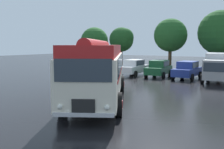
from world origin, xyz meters
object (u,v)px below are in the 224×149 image
car_near_left (134,67)px  box_van (219,66)px  car_mid_right (187,70)px  vintage_bus (98,68)px  car_mid_left (159,68)px

car_near_left → box_van: bearing=-0.6°
car_mid_right → box_van: box_van is taller
vintage_bus → car_mid_right: 12.88m
car_mid_right → box_van: 2.95m
car_mid_right → box_van: size_ratio=0.72×
vintage_bus → car_near_left: 13.23m
car_near_left → car_mid_right: (5.60, 0.24, 0.00)m
vintage_bus → car_mid_right: vintage_bus is taller
vintage_bus → car_mid_right: (1.42, 12.75, -1.05)m
car_near_left → car_mid_left: size_ratio=0.98×
car_near_left → car_mid_left: (2.71, 0.33, 0.00)m
vintage_bus → box_van: (4.30, 12.42, -0.53)m
vintage_bus → box_van: bearing=70.9°
car_near_left → box_van: box_van is taller
car_mid_left → car_near_left: bearing=-173.1°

